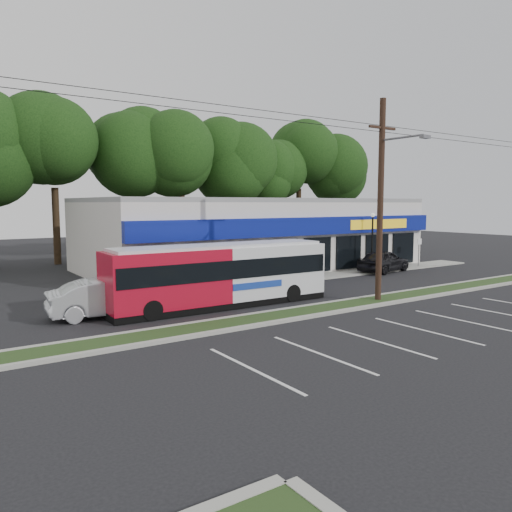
{
  "coord_description": "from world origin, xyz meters",
  "views": [
    {
      "loc": [
        -16.05,
        -15.98,
        4.94
      ],
      "look_at": [
        -1.72,
        5.0,
        2.25
      ],
      "focal_mm": 35.0,
      "sensor_mm": 36.0,
      "label": 1
    }
  ],
  "objects": [
    {
      "name": "ground",
      "position": [
        0.0,
        0.0,
        0.0
      ],
      "size": [
        120.0,
        120.0,
        0.0
      ],
      "primitive_type": "plane",
      "color": "black",
      "rests_on": "ground"
    },
    {
      "name": "grass_strip",
      "position": [
        0.0,
        1.0,
        0.06
      ],
      "size": [
        40.0,
        1.6,
        0.12
      ],
      "primitive_type": "cube",
      "color": "#233A17",
      "rests_on": "ground"
    },
    {
      "name": "curb_south",
      "position": [
        0.0,
        0.15,
        0.07
      ],
      "size": [
        40.0,
        0.25,
        0.14
      ],
      "primitive_type": "cube",
      "color": "#9E9E93",
      "rests_on": "ground"
    },
    {
      "name": "curb_north",
      "position": [
        0.0,
        1.85,
        0.07
      ],
      "size": [
        40.0,
        0.25,
        0.14
      ],
      "primitive_type": "cube",
      "color": "#9E9E93",
      "rests_on": "ground"
    },
    {
      "name": "sidewalk",
      "position": [
        5.0,
        9.0,
        0.05
      ],
      "size": [
        32.0,
        2.2,
        0.1
      ],
      "primitive_type": "cube",
      "color": "#9E9E93",
      "rests_on": "ground"
    },
    {
      "name": "strip_mall",
      "position": [
        5.5,
        15.91,
        2.65
      ],
      "size": [
        25.0,
        12.55,
        5.3
      ],
      "color": "silver",
      "rests_on": "ground"
    },
    {
      "name": "utility_pole",
      "position": [
        2.83,
        0.93,
        5.41
      ],
      "size": [
        50.0,
        2.77,
        10.0
      ],
      "color": "black",
      "rests_on": "ground"
    },
    {
      "name": "lamp_post",
      "position": [
        11.0,
        8.8,
        2.67
      ],
      "size": [
        0.3,
        0.3,
        4.25
      ],
      "color": "black",
      "rests_on": "ground"
    },
    {
      "name": "sign_post",
      "position": [
        16.0,
        8.57,
        1.56
      ],
      "size": [
        0.45,
        0.1,
        2.23
      ],
      "color": "#59595E",
      "rests_on": "ground"
    },
    {
      "name": "tree_line",
      "position": [
        4.0,
        26.0,
        8.42
      ],
      "size": [
        46.76,
        6.76,
        11.83
      ],
      "color": "black",
      "rests_on": "ground"
    },
    {
      "name": "metrobus",
      "position": [
        -4.11,
        4.5,
        1.59
      ],
      "size": [
        11.18,
        2.56,
        3.0
      ],
      "rotation": [
        0.0,
        0.0,
        -0.02
      ],
      "color": "#AE0D23",
      "rests_on": "ground"
    },
    {
      "name": "car_dark",
      "position": [
        11.63,
        8.26,
        0.81
      ],
      "size": [
        5.04,
        2.82,
        1.62
      ],
      "primitive_type": "imported",
      "rotation": [
        0.0,
        0.0,
        1.77
      ],
      "color": "black",
      "rests_on": "ground"
    },
    {
      "name": "car_silver",
      "position": [
        -9.32,
        5.41,
        0.82
      ],
      "size": [
        5.14,
        2.22,
        1.65
      ],
      "primitive_type": "imported",
      "rotation": [
        0.0,
        0.0,
        1.47
      ],
      "color": "#B1B5BA",
      "rests_on": "ground"
    },
    {
      "name": "pedestrian_a",
      "position": [
        2.0,
        7.65,
        0.87
      ],
      "size": [
        0.73,
        0.58,
        1.75
      ],
      "primitive_type": "imported",
      "rotation": [
        0.0,
        0.0,
        3.42
      ],
      "color": "beige",
      "rests_on": "ground"
    },
    {
      "name": "pedestrian_b",
      "position": [
        2.94,
        6.04,
        0.85
      ],
      "size": [
        0.92,
        0.77,
        1.71
      ],
      "primitive_type": "imported",
      "rotation": [
        0.0,
        0.0,
        3.3
      ],
      "color": "silver",
      "rests_on": "ground"
    }
  ]
}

